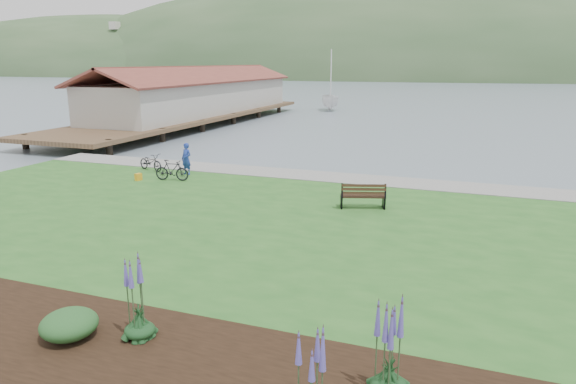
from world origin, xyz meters
name	(u,v)px	position (x,y,z in m)	size (l,w,h in m)	color
ground	(304,230)	(0.00, 0.00, 0.00)	(600.00, 600.00, 0.00)	slate
lawn	(284,243)	(0.00, -2.00, 0.20)	(34.00, 20.00, 0.40)	#275D20
shoreline_path	(350,178)	(0.00, 6.90, 0.42)	(34.00, 2.20, 0.03)	gray
far_hillside	(529,80)	(20.00, 170.00, 0.00)	(580.00, 80.00, 38.00)	#365530
pier_pavilion	(198,96)	(-20.00, 27.52, 2.64)	(8.00, 36.00, 5.40)	#4C3826
park_bench	(363,195)	(1.66, 2.08, 0.91)	(1.79, 1.15, 1.03)	black
person	(186,156)	(-7.79, 5.06, 1.31)	(0.66, 0.46, 1.83)	#22399F
bicycle_a	(151,162)	(-10.02, 5.25, 0.84)	(1.69, 0.59, 0.89)	black
bicycle_b	(172,170)	(-7.73, 3.65, 0.89)	(1.63, 0.47, 0.98)	black
sailboat	(330,111)	(-11.54, 44.58, 0.00)	(8.76, 8.92, 23.10)	silver
pannier	(138,177)	(-9.24, 3.12, 0.57)	(0.20, 0.31, 0.33)	orange
echium_1	(390,350)	(4.47, -8.90, 1.25)	(0.62, 0.62, 1.93)	#133619
echium_4	(137,299)	(-0.52, -8.81, 1.28)	(0.62, 0.62, 2.09)	#133619
shrub_0	(69,324)	(-1.84, -9.30, 0.72)	(1.13, 1.13, 0.57)	#1E4C21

